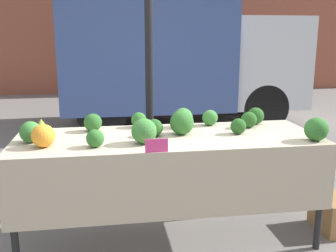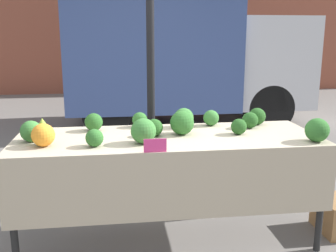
# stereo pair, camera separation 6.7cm
# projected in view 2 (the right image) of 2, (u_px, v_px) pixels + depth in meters

# --- Properties ---
(ground_plane) EXTENTS (40.00, 40.00, 0.00)m
(ground_plane) POSITION_uv_depth(u_px,v_px,m) (168.00, 236.00, 3.18)
(ground_plane) COLOR slate
(tent_pole) EXTENTS (0.07, 0.07, 2.61)m
(tent_pole) POSITION_uv_depth(u_px,v_px,m) (151.00, 68.00, 3.43)
(tent_pole) COLOR black
(tent_pole) RESTS_ON ground_plane
(parked_truck) EXTENTS (4.12, 1.94, 2.49)m
(parked_truck) POSITION_uv_depth(u_px,v_px,m) (178.00, 51.00, 6.93)
(parked_truck) COLOR #384C84
(parked_truck) RESTS_ON ground_plane
(market_table) EXTENTS (2.30, 0.83, 0.84)m
(market_table) POSITION_uv_depth(u_px,v_px,m) (169.00, 151.00, 2.95)
(market_table) COLOR tan
(market_table) RESTS_ON ground_plane
(orange_cauliflower) EXTENTS (0.16, 0.16, 0.16)m
(orange_cauliflower) POSITION_uv_depth(u_px,v_px,m) (43.00, 135.00, 2.70)
(orange_cauliflower) COLOR orange
(orange_cauliflower) RESTS_ON market_table
(romanesco_head) EXTENTS (0.16, 0.16, 0.12)m
(romanesco_head) POSITION_uv_depth(u_px,v_px,m) (43.00, 126.00, 3.05)
(romanesco_head) COLOR #93B238
(romanesco_head) RESTS_ON market_table
(broccoli_head_0) EXTENTS (0.16, 0.16, 0.16)m
(broccoli_head_0) POSITION_uv_depth(u_px,v_px,m) (184.00, 118.00, 3.25)
(broccoli_head_0) COLOR #387533
(broccoli_head_0) RESTS_ON market_table
(broccoli_head_1) EXTENTS (0.19, 0.19, 0.19)m
(broccoli_head_1) POSITION_uv_depth(u_px,v_px,m) (182.00, 123.00, 3.02)
(broccoli_head_1) COLOR #2D6628
(broccoli_head_1) RESTS_ON market_table
(broccoli_head_2) EXTENTS (0.15, 0.15, 0.15)m
(broccoli_head_2) POSITION_uv_depth(u_px,v_px,m) (31.00, 131.00, 2.82)
(broccoli_head_2) COLOR #387533
(broccoli_head_2) RESTS_ON market_table
(broccoli_head_3) EXTENTS (0.12, 0.12, 0.12)m
(broccoli_head_3) POSITION_uv_depth(u_px,v_px,m) (239.00, 127.00, 3.03)
(broccoli_head_3) COLOR #23511E
(broccoli_head_3) RESTS_ON market_table
(broccoli_head_4) EXTENTS (0.18, 0.18, 0.18)m
(broccoli_head_4) POSITION_uv_depth(u_px,v_px,m) (143.00, 131.00, 2.77)
(broccoli_head_4) COLOR #387533
(broccoli_head_4) RESTS_ON market_table
(broccoli_head_5) EXTENTS (0.13, 0.13, 0.13)m
(broccoli_head_5) POSITION_uv_depth(u_px,v_px,m) (140.00, 120.00, 3.27)
(broccoli_head_5) COLOR #2D6628
(broccoli_head_5) RESTS_ON market_table
(broccoli_head_6) EXTENTS (0.12, 0.12, 0.12)m
(broccoli_head_6) POSITION_uv_depth(u_px,v_px,m) (94.00, 138.00, 2.70)
(broccoli_head_6) COLOR #2D6628
(broccoli_head_6) RESTS_ON market_table
(broccoli_head_7) EXTENTS (0.14, 0.14, 0.14)m
(broccoli_head_7) POSITION_uv_depth(u_px,v_px,m) (257.00, 116.00, 3.36)
(broccoli_head_7) COLOR #23511E
(broccoli_head_7) RESTS_ON market_table
(broccoli_head_8) EXTENTS (0.13, 0.13, 0.13)m
(broccoli_head_8) POSITION_uv_depth(u_px,v_px,m) (211.00, 118.00, 3.33)
(broccoli_head_8) COLOR #387533
(broccoli_head_8) RESTS_ON market_table
(broccoli_head_9) EXTENTS (0.13, 0.13, 0.13)m
(broccoli_head_9) POSITION_uv_depth(u_px,v_px,m) (154.00, 128.00, 2.97)
(broccoli_head_9) COLOR #23511E
(broccoli_head_9) RESTS_ON market_table
(broccoli_head_10) EXTENTS (0.17, 0.17, 0.17)m
(broccoli_head_10) POSITION_uv_depth(u_px,v_px,m) (317.00, 130.00, 2.82)
(broccoli_head_10) COLOR #2D6628
(broccoli_head_10) RESTS_ON market_table
(broccoli_head_11) EXTENTS (0.14, 0.14, 0.14)m
(broccoli_head_11) POSITION_uv_depth(u_px,v_px,m) (94.00, 122.00, 3.14)
(broccoli_head_11) COLOR #285B23
(broccoli_head_11) RESTS_ON market_table
(broccoli_head_12) EXTENTS (0.13, 0.13, 0.13)m
(broccoli_head_12) POSITION_uv_depth(u_px,v_px,m) (250.00, 120.00, 3.23)
(broccoli_head_12) COLOR #23511E
(broccoli_head_12) RESTS_ON market_table
(price_sign) EXTENTS (0.15, 0.01, 0.09)m
(price_sign) POSITION_uv_depth(u_px,v_px,m) (155.00, 146.00, 2.57)
(price_sign) COLOR #E53D84
(price_sign) RESTS_ON market_table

